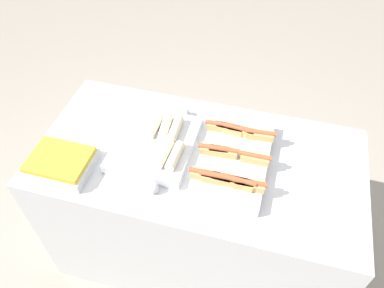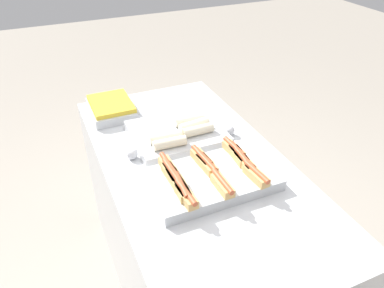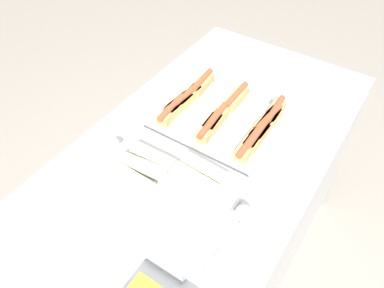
% 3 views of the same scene
% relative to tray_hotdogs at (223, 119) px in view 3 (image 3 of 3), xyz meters
% --- Properties ---
extents(ground_plane, '(12.00, 12.00, 0.00)m').
position_rel_tray_hotdogs_xyz_m(ground_plane, '(-0.17, 0.00, -0.98)').
color(ground_plane, '#ADA393').
extents(counter, '(1.59, 0.80, 0.94)m').
position_rel_tray_hotdogs_xyz_m(counter, '(-0.17, 0.00, -0.51)').
color(counter, silver).
rests_on(counter, ground_plane).
extents(tray_hotdogs, '(0.35, 0.53, 0.10)m').
position_rel_tray_hotdogs_xyz_m(tray_hotdogs, '(0.00, 0.00, 0.00)').
color(tray_hotdogs, silver).
rests_on(tray_hotdogs, counter).
extents(tray_wraps, '(0.38, 0.44, 0.10)m').
position_rel_tray_hotdogs_xyz_m(tray_wraps, '(-0.38, 0.01, -0.01)').
color(tray_wraps, silver).
rests_on(tray_wraps, counter).
extents(serving_spoon_near, '(0.24, 0.05, 0.05)m').
position_rel_tray_hotdogs_xyz_m(serving_spoon_near, '(-0.32, -0.25, -0.02)').
color(serving_spoon_near, silver).
rests_on(serving_spoon_near, counter).
extents(serving_spoon_far, '(0.24, 0.05, 0.05)m').
position_rel_tray_hotdogs_xyz_m(serving_spoon_far, '(-0.32, 0.26, -0.02)').
color(serving_spoon_far, silver).
rests_on(serving_spoon_far, counter).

